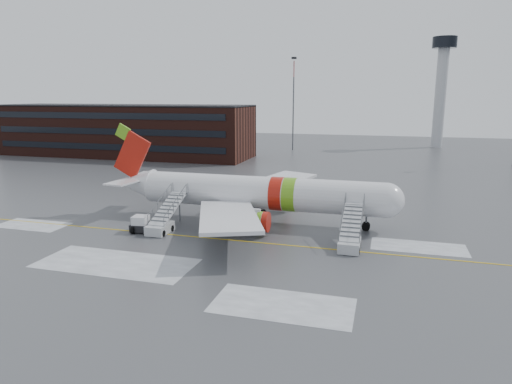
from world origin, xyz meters
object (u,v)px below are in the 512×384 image
(airstair_fwd, at_px, (350,237))
(pushback_tug, at_px, (144,225))
(airstair_aft, at_px, (163,222))
(airliner, at_px, (253,193))

(airstair_fwd, distance_m, pushback_tug, 21.89)
(airstair_aft, relative_size, pushback_tug, 2.32)
(airstair_aft, bearing_deg, airstair_fwd, 0.00)
(airstair_fwd, bearing_deg, airstair_aft, 180.00)
(airstair_fwd, relative_size, airstair_aft, 1.00)
(airstair_fwd, height_order, pushback_tug, airstair_fwd)
(airstair_fwd, bearing_deg, airliner, 150.92)
(airstair_fwd, xyz_separation_m, airstair_aft, (-20.04, 0.00, 0.00))
(airstair_aft, bearing_deg, airliner, 38.25)
(pushback_tug, bearing_deg, airstair_aft, 24.65)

